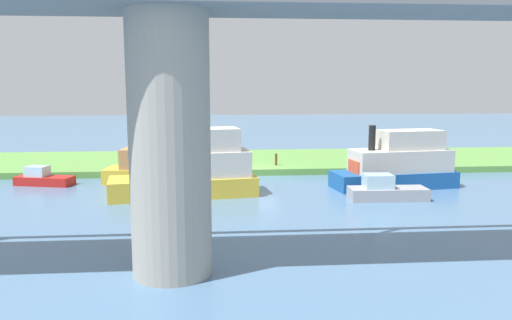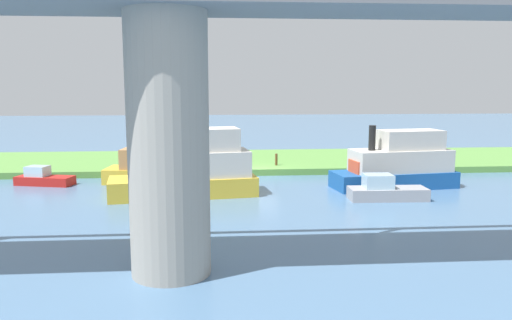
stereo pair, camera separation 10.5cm
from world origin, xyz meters
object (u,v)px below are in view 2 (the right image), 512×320
object	(u,v)px
person_on_bank	(230,156)
houseboat_blue	(165,162)
skiff_small	(398,164)
riverboat_paddlewheel	(43,178)
bridge_pylon	(169,146)
pontoon_yellow	(188,169)
motorboat_white	(385,191)
mooring_post	(276,159)

from	to	relation	value
person_on_bank	houseboat_blue	bearing A→B (deg)	46.09
skiff_small	riverboat_paddlewheel	xyz separation A→B (m)	(24.59, -2.82, -1.12)
bridge_pylon	houseboat_blue	xyz separation A→B (m)	(1.95, -17.94, -3.28)
person_on_bank	pontoon_yellow	bearing A→B (deg)	72.84
motorboat_white	mooring_post	bearing A→B (deg)	-62.89
motorboat_white	houseboat_blue	size ratio (longest dim) A/B	0.58
skiff_small	riverboat_paddlewheel	distance (m)	24.78
houseboat_blue	pontoon_yellow	bearing A→B (deg)	112.58
mooring_post	skiff_small	bearing A→B (deg)	136.99
riverboat_paddlewheel	houseboat_blue	bearing A→B (deg)	-178.50
pontoon_yellow	skiff_small	bearing A→B (deg)	-174.04
bridge_pylon	motorboat_white	size ratio (longest dim) A/B	2.00
bridge_pylon	pontoon_yellow	distance (m)	13.76
mooring_post	skiff_small	world-z (taller)	skiff_small
bridge_pylon	mooring_post	size ratio (longest dim) A/B	10.03
skiff_small	motorboat_white	bearing A→B (deg)	60.02
motorboat_white	riverboat_paddlewheel	world-z (taller)	motorboat_white
riverboat_paddlewheel	bridge_pylon	bearing A→B (deg)	120.56
person_on_bank	mooring_post	bearing A→B (deg)	164.55
bridge_pylon	houseboat_blue	distance (m)	18.34
bridge_pylon	person_on_bank	xyz separation A→B (m)	(-2.88, -22.95, -3.59)
bridge_pylon	pontoon_yellow	xyz separation A→B (m)	(0.06, -13.41, -3.05)
bridge_pylon	skiff_small	bearing A→B (deg)	-133.49
person_on_bank	houseboat_blue	size ratio (longest dim) A/B	0.17
motorboat_white	bridge_pylon	bearing A→B (deg)	43.12
bridge_pylon	person_on_bank	distance (m)	23.41
mooring_post	houseboat_blue	world-z (taller)	houseboat_blue
pontoon_yellow	riverboat_paddlewheel	world-z (taller)	pontoon_yellow
skiff_small	pontoon_yellow	size ratio (longest dim) A/B	0.92
person_on_bank	skiff_small	world-z (taller)	skiff_small
pontoon_yellow	riverboat_paddlewheel	size ratio (longest dim) A/B	2.26
motorboat_white	houseboat_blue	bearing A→B (deg)	-25.46
person_on_bank	skiff_small	bearing A→B (deg)	144.38
motorboat_white	person_on_bank	bearing A→B (deg)	-51.88
riverboat_paddlewheel	person_on_bank	bearing A→B (deg)	-158.57
skiff_small	houseboat_blue	xyz separation A→B (m)	(16.08, -3.04, -0.09)
skiff_small	riverboat_paddlewheel	bearing A→B (deg)	-6.55
pontoon_yellow	motorboat_white	distance (m)	12.35
houseboat_blue	riverboat_paddlewheel	size ratio (longest dim) A/B	1.95
person_on_bank	riverboat_paddlewheel	world-z (taller)	person_on_bank
pontoon_yellow	riverboat_paddlewheel	xyz separation A→B (m)	(10.40, -4.30, -1.26)
person_on_bank	skiff_small	size ratio (longest dim) A/B	0.16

